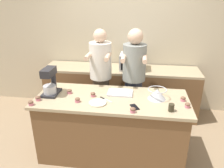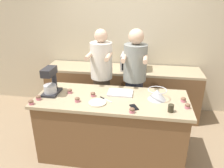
% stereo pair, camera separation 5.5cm
% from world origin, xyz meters
% --- Properties ---
extents(ground_plane, '(16.00, 16.00, 0.00)m').
position_xyz_m(ground_plane, '(0.00, 0.00, 0.00)').
color(ground_plane, '#937A5B').
extents(back_wall, '(10.00, 0.06, 2.70)m').
position_xyz_m(back_wall, '(0.00, 1.54, 1.35)').
color(back_wall, beige).
rests_on(back_wall, ground_plane).
extents(island_counter, '(2.01, 0.81, 0.89)m').
position_xyz_m(island_counter, '(0.00, 0.00, 0.45)').
color(island_counter, brown).
rests_on(island_counter, ground_plane).
extents(back_counter, '(2.80, 0.60, 0.90)m').
position_xyz_m(back_counter, '(0.00, 1.19, 0.45)').
color(back_counter, brown).
rests_on(back_counter, ground_plane).
extents(person_left, '(0.35, 0.51, 1.69)m').
position_xyz_m(person_left, '(-0.26, 0.60, 0.89)').
color(person_left, brown).
rests_on(person_left, ground_plane).
extents(person_right, '(0.36, 0.51, 1.70)m').
position_xyz_m(person_right, '(0.26, 0.60, 0.90)').
color(person_right, '#33384C').
rests_on(person_right, ground_plane).
extents(stand_mixer, '(0.20, 0.30, 0.37)m').
position_xyz_m(stand_mixer, '(-0.83, 0.00, 1.05)').
color(stand_mixer, '#232328').
rests_on(stand_mixer, island_counter).
extents(mixing_bowl, '(0.25, 0.25, 0.14)m').
position_xyz_m(mixing_bowl, '(0.59, 0.06, 0.96)').
color(mixing_bowl, '#BCBCC1').
rests_on(mixing_bowl, island_counter).
extents(baking_tray, '(0.34, 0.23, 0.04)m').
position_xyz_m(baking_tray, '(0.10, 0.14, 0.91)').
color(baking_tray, silver).
rests_on(baking_tray, island_counter).
extents(microwave_oven, '(0.44, 0.38, 0.27)m').
position_xyz_m(microwave_oven, '(0.21, 1.19, 1.04)').
color(microwave_oven, '#B7B7BC').
rests_on(microwave_oven, back_counter).
extents(cell_phone, '(0.13, 0.16, 0.01)m').
position_xyz_m(cell_phone, '(0.31, -0.22, 0.90)').
color(cell_phone, black).
rests_on(cell_phone, island_counter).
extents(drinking_glass, '(0.07, 0.07, 0.09)m').
position_xyz_m(drinking_glass, '(0.74, -0.25, 0.94)').
color(drinking_glass, '#332D1E').
rests_on(drinking_glass, island_counter).
extents(small_plate, '(0.22, 0.22, 0.02)m').
position_xyz_m(small_plate, '(-0.15, -0.19, 0.90)').
color(small_plate, beige).
rests_on(small_plate, island_counter).
extents(knife, '(0.19, 0.15, 0.01)m').
position_xyz_m(knife, '(-0.07, -0.06, 0.89)').
color(knife, '#BCBCC1').
rests_on(knife, island_counter).
extents(cupcake_0, '(0.06, 0.06, 0.06)m').
position_xyz_m(cupcake_0, '(-0.92, -0.20, 0.92)').
color(cupcake_0, '#D17084').
rests_on(cupcake_0, island_counter).
extents(cupcake_1, '(0.06, 0.06, 0.06)m').
position_xyz_m(cupcake_1, '(0.94, -0.13, 0.92)').
color(cupcake_1, '#D17084').
rests_on(cupcake_1, island_counter).
extents(cupcake_2, '(0.06, 0.06, 0.06)m').
position_xyz_m(cupcake_2, '(-0.95, -0.34, 0.92)').
color(cupcake_2, '#D17084').
rests_on(cupcake_2, island_counter).
extents(cupcake_3, '(0.06, 0.06, 0.06)m').
position_xyz_m(cupcake_3, '(-0.59, 0.06, 0.92)').
color(cupcake_3, '#D17084').
rests_on(cupcake_3, island_counter).
extents(cupcake_4, '(0.06, 0.06, 0.06)m').
position_xyz_m(cupcake_4, '(0.92, 0.03, 0.92)').
color(cupcake_4, '#D17084').
rests_on(cupcake_4, island_counter).
extents(cupcake_5, '(0.06, 0.06, 0.06)m').
position_xyz_m(cupcake_5, '(-0.25, 0.01, 0.92)').
color(cupcake_5, '#D17084').
rests_on(cupcake_5, island_counter).
extents(cupcake_6, '(0.06, 0.06, 0.06)m').
position_xyz_m(cupcake_6, '(0.29, -0.34, 0.92)').
color(cupcake_6, '#D17084').
rests_on(cupcake_6, island_counter).
extents(cupcake_7, '(0.06, 0.06, 0.06)m').
position_xyz_m(cupcake_7, '(-0.41, -0.18, 0.92)').
color(cupcake_7, '#D17084').
rests_on(cupcake_7, island_counter).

